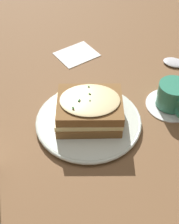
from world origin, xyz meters
The scene contains 6 objects.
ground_plane centered at (0.00, 0.00, 0.00)m, with size 2.40×2.40×0.00m, color brown.
dinner_plate centered at (-0.03, 0.00, 0.01)m, with size 0.25×0.25×0.01m.
sandwich centered at (-0.03, 0.00, 0.05)m, with size 0.19×0.18×0.07m.
teacup_with_saucer centered at (0.17, -0.08, 0.03)m, with size 0.12×0.12×0.07m.
spoon centered at (0.31, 0.01, 0.00)m, with size 0.10×0.17×0.01m.
napkin centered at (0.12, 0.24, 0.00)m, with size 0.11×0.09×0.00m, color white.
Camera 1 is at (-0.34, -0.38, 0.55)m, focal length 50.00 mm.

